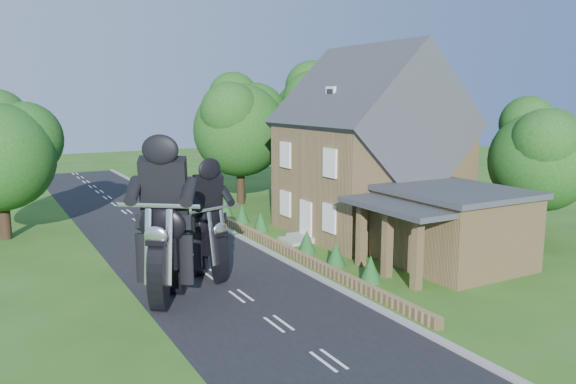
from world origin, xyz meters
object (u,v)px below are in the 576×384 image
house (370,154)px  annex (451,226)px  garden_wall (279,246)px  motorcycle_follow (167,279)px  motorcycle_lead (209,262)px

house → annex: bearing=-95.2°
garden_wall → motorcycle_follow: motorcycle_follow is taller
house → annex: (-0.62, -6.80, -2.58)m
garden_wall → motorcycle_lead: bearing=-150.7°
annex → motorcycle_follow: 12.60m
house → motorcycle_lead: size_ratio=6.33×
motorcycle_lead → garden_wall: bearing=-168.0°
motorcycle_lead → motorcycle_follow: (-2.29, -1.74, 0.17)m
garden_wall → motorcycle_follow: bearing=-147.9°
motorcycle_follow → motorcycle_lead: bearing=-106.0°
house → motorcycle_follow: (-13.11, -5.34, -3.42)m
garden_wall → motorcycle_lead: size_ratio=13.60×
annex → motorcycle_lead: size_ratio=4.36×
motorcycle_lead → house: bearing=-178.9°
house → motorcycle_lead: 11.95m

